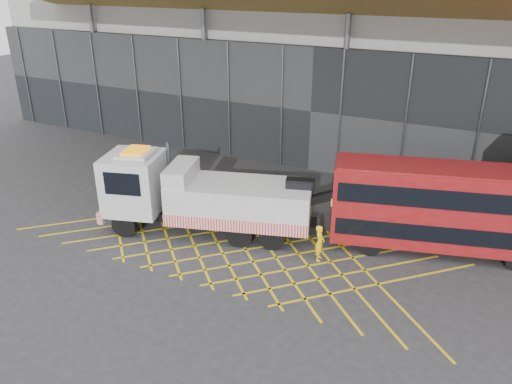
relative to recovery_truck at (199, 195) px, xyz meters
The scene contains 6 objects.
ground_plane 2.12m from the recovery_truck, 109.06° to the right, with size 120.00×120.00×0.00m, color #2B2C2E.
road_markings 3.01m from the recovery_truck, 17.63° to the right, with size 21.56×7.16×0.01m.
construction_building 19.11m from the recovery_truck, 84.57° to the left, with size 55.00×23.97×18.00m.
recovery_truck is the anchor object (origin of this frame).
bus_towed 11.83m from the recovery_truck, 16.79° to the left, with size 10.72×5.06×4.26m.
worker 6.49m from the recovery_truck, ahead, with size 0.64×0.42×1.74m, color yellow.
Camera 1 is at (12.99, -18.31, 12.21)m, focal length 35.00 mm.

